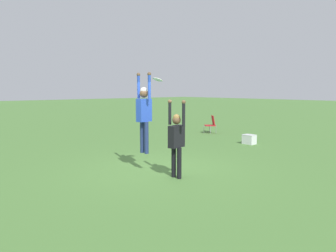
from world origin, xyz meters
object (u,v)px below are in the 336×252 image
Objects in this scene: person_defending at (176,137)px; frisbee at (158,80)px; cooler_box at (249,139)px; person_jumping at (144,110)px; camping_chair_2 at (211,123)px.

person_defending is 7.41× the size of frisbee.
person_defending is at bearing -73.02° from cooler_box.
person_jumping is 1.11× the size of person_defending.
camping_chair_2 reaches higher than cooler_box.
frisbee is at bearing -76.34° from person_jumping.
frisbee is 6.44m from cooler_box.
camping_chair_2 is (-4.40, 7.34, -2.05)m from frisbee.
person_jumping is at bearing -83.80° from cooler_box.
camping_chair_2 is at bearing 19.40° from person_jumping.
frisbee reaches higher than cooler_box.
person_jumping is 8.19× the size of frisbee.
person_defending is 6.22m from cooler_box.
person_jumping is 6.28m from cooler_box.
person_jumping reaches higher than frisbee.
person_defending is at bearing 0.72° from frisbee.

